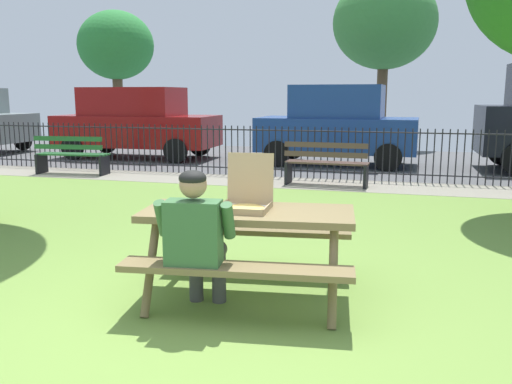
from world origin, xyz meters
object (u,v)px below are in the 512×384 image
(park_bench_center, at_px, (326,164))
(parked_car_left, at_px, (136,122))
(pizza_box_open, at_px, (246,199))
(far_tree_midleft, at_px, (385,23))
(far_tree_left, at_px, (116,46))
(adult_at_table, at_px, (197,236))
(parked_car_center, at_px, (337,124))
(picnic_table_foreground, at_px, (248,230))
(park_bench_left, at_px, (72,156))

(park_bench_center, xyz_separation_m, parked_car_left, (-5.77, 3.25, 0.59))
(pizza_box_open, bearing_deg, far_tree_midleft, 88.33)
(far_tree_left, bearing_deg, park_bench_center, -43.36)
(pizza_box_open, relative_size, far_tree_midleft, 0.08)
(park_bench_center, distance_m, parked_car_left, 6.64)
(park_bench_center, bearing_deg, adult_at_table, -90.73)
(parked_car_left, xyz_separation_m, parked_car_center, (5.56, 0.00, 0.01))
(adult_at_table, xyz_separation_m, far_tree_midleft, (0.67, 15.61, 3.48))
(picnic_table_foreground, distance_m, park_bench_left, 8.34)
(parked_car_center, xyz_separation_m, far_tree_left, (-9.43, 5.85, 2.60))
(adult_at_table, bearing_deg, parked_car_center, 90.74)
(picnic_table_foreground, bearing_deg, park_bench_center, 91.67)
(park_bench_left, bearing_deg, parked_car_center, 30.83)
(park_bench_left, distance_m, far_tree_left, 10.44)
(pizza_box_open, height_order, far_tree_midleft, far_tree_midleft)
(adult_at_table, distance_m, far_tree_left, 18.54)
(picnic_table_foreground, xyz_separation_m, parked_car_center, (-0.38, 9.22, 0.41))
(picnic_table_foreground, height_order, parked_car_left, parked_car_left)
(pizza_box_open, distance_m, far_tree_midleft, 15.39)
(pizza_box_open, height_order, park_bench_center, pizza_box_open)
(pizza_box_open, distance_m, park_bench_left, 8.30)
(park_bench_left, relative_size, park_bench_center, 1.01)
(parked_car_center, bearing_deg, far_tree_left, 148.17)
(park_bench_left, xyz_separation_m, park_bench_center, (5.65, -0.00, 0.00))
(adult_at_table, xyz_separation_m, parked_car_center, (-0.13, 9.75, 0.35))
(picnic_table_foreground, relative_size, park_bench_center, 1.22)
(park_bench_center, height_order, parked_car_left, parked_car_left)
(adult_at_table, bearing_deg, park_bench_center, 89.27)
(parked_car_center, bearing_deg, park_bench_center, -86.34)
(park_bench_left, height_order, far_tree_left, far_tree_left)
(park_bench_left, bearing_deg, far_tree_left, 113.66)
(parked_car_left, distance_m, far_tree_left, 7.49)
(picnic_table_foreground, distance_m, pizza_box_open, 0.27)
(picnic_table_foreground, relative_size, far_tree_left, 0.40)
(park_bench_center, bearing_deg, parked_car_left, 150.62)
(picnic_table_foreground, bearing_deg, far_tree_midleft, 88.43)
(far_tree_midleft, bearing_deg, park_bench_center, -93.70)
(parked_car_left, bearing_deg, picnic_table_foreground, -57.19)
(far_tree_left, xyz_separation_m, far_tree_midleft, (10.23, 0.00, 0.52))
(parked_car_left, distance_m, far_tree_midleft, 9.19)
(pizza_box_open, relative_size, parked_car_center, 0.12)
(adult_at_table, height_order, far_tree_midleft, far_tree_midleft)
(park_bench_left, bearing_deg, far_tree_midleft, 55.57)
(parked_car_center, distance_m, far_tree_left, 11.40)
(park_bench_center, distance_m, far_tree_left, 13.64)
(picnic_table_foreground, height_order, pizza_box_open, pizza_box_open)
(picnic_table_foreground, xyz_separation_m, pizza_box_open, (-0.02, 0.04, 0.26))
(pizza_box_open, bearing_deg, parked_car_center, 92.23)
(pizza_box_open, distance_m, far_tree_left, 18.14)
(parked_car_center, bearing_deg, far_tree_midleft, 82.25)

